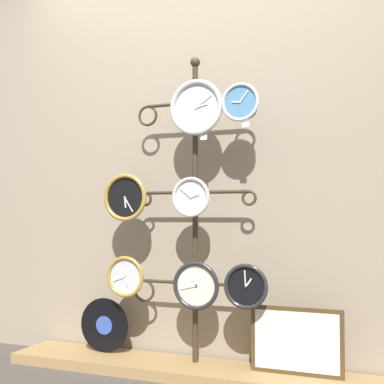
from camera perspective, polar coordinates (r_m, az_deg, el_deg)
name	(u,v)px	position (r m, az deg, el deg)	size (l,w,h in m)	color
shop_wall	(205,131)	(3.25, 1.39, 6.55)	(4.40, 0.04, 2.80)	gray
low_shelf	(191,370)	(3.13, -0.07, -18.48)	(2.20, 0.36, 0.06)	#9E7A4C
display_stand	(195,264)	(3.07, 0.35, -7.73)	(0.79, 0.35, 1.81)	#382D1E
clock_top_center	(196,107)	(3.02, 0.48, 9.01)	(0.32, 0.04, 0.32)	silver
clock_top_right	(240,102)	(2.92, 5.19, 9.51)	(0.21, 0.04, 0.21)	#4C84B2
clock_middle_left	(125,197)	(3.14, -7.12, -0.59)	(0.28, 0.04, 0.28)	black
clock_middle_center	(191,197)	(2.95, -0.09, -0.55)	(0.22, 0.04, 0.22)	silver
clock_bottom_left	(126,277)	(3.16, -7.09, -8.94)	(0.24, 0.04, 0.24)	silver
clock_bottom_center	(196,286)	(2.99, 0.46, -9.96)	(0.27, 0.04, 0.27)	silver
clock_bottom_right	(246,286)	(2.87, 5.80, -9.99)	(0.24, 0.04, 0.24)	black
vinyl_record	(104,325)	(3.38, -9.34, -13.84)	(0.33, 0.01, 0.33)	black
picture_frame	(297,341)	(2.94, 11.10, -15.34)	(0.48, 0.02, 0.35)	#4C381E
price_tag_upper	(204,137)	(2.98, 1.25, 5.86)	(0.04, 0.00, 0.03)	white
price_tag_mid	(246,124)	(2.88, 5.74, 7.19)	(0.04, 0.00, 0.03)	white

